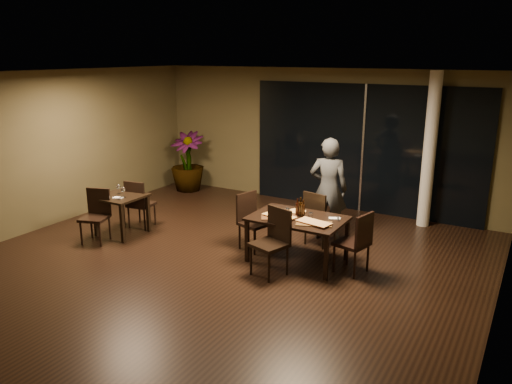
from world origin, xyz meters
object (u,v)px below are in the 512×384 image
(chair_side_far, at_px, (139,202))
(potted_plant, at_px, (187,162))
(chair_main_left, at_px, (251,218))
(diner, at_px, (328,189))
(bottle_a, at_px, (297,207))
(chair_side_near, at_px, (97,212))
(bottle_b, at_px, (303,209))
(main_table, at_px, (298,222))
(chair_main_near, at_px, (273,238))
(side_table, at_px, (121,202))
(bottle_c, at_px, (301,207))
(chair_main_far, at_px, (318,216))
(chair_main_right, at_px, (357,240))

(chair_side_far, height_order, potted_plant, potted_plant)
(chair_main_left, xyz_separation_m, diner, (0.96, 1.12, 0.39))
(diner, distance_m, bottle_a, 1.17)
(chair_side_near, relative_size, bottle_b, 3.28)
(main_table, bearing_deg, chair_main_near, -99.97)
(main_table, xyz_separation_m, diner, (0.02, 1.23, 0.26))
(chair_main_left, bearing_deg, side_table, 119.78)
(diner, bearing_deg, side_table, 12.29)
(chair_main_left, relative_size, bottle_c, 3.10)
(chair_main_near, distance_m, diner, 1.89)
(chair_side_far, bearing_deg, chair_side_near, 70.21)
(side_table, relative_size, potted_plant, 0.55)
(chair_side_far, xyz_separation_m, bottle_a, (3.31, 0.16, 0.36))
(main_table, bearing_deg, chair_side_far, -178.34)
(chair_main_far, relative_size, potted_plant, 0.68)
(side_table, xyz_separation_m, chair_main_near, (3.29, -0.12, -0.04))
(chair_main_near, relative_size, chair_side_near, 1.08)
(chair_main_near, bearing_deg, chair_side_near, -156.72)
(chair_main_left, xyz_separation_m, chair_main_right, (1.94, -0.10, 0.00))
(chair_main_left, distance_m, potted_plant, 4.14)
(side_table, distance_m, bottle_b, 3.52)
(chair_side_far, relative_size, potted_plant, 0.66)
(side_table, bearing_deg, potted_plant, 105.27)
(chair_side_far, bearing_deg, bottle_b, 173.59)
(chair_main_near, bearing_deg, chair_main_left, 155.66)
(bottle_a, bearing_deg, potted_plant, 148.89)
(chair_main_near, height_order, bottle_a, bottle_a)
(side_table, distance_m, chair_side_near, 0.52)
(chair_main_right, bearing_deg, chair_side_near, -64.29)
(chair_side_near, height_order, potted_plant, potted_plant)
(main_table, bearing_deg, chair_main_right, 0.68)
(main_table, height_order, bottle_b, bottle_b)
(chair_main_right, bearing_deg, diner, -128.01)
(chair_main_left, bearing_deg, main_table, -81.14)
(bottle_a, xyz_separation_m, bottle_b, (0.11, -0.01, -0.00))
(diner, xyz_separation_m, bottle_b, (0.05, -1.18, -0.04))
(chair_side_near, distance_m, bottle_a, 3.66)
(chair_main_left, height_order, chair_side_near, chair_main_left)
(side_table, distance_m, chair_side_far, 0.42)
(chair_main_far, bearing_deg, chair_main_right, 152.66)
(potted_plant, bearing_deg, side_table, -74.73)
(chair_main_left, bearing_deg, chair_side_near, 128.95)
(chair_side_near, bearing_deg, chair_main_left, 4.20)
(potted_plant, bearing_deg, main_table, -31.48)
(bottle_c, bearing_deg, bottle_b, -25.59)
(potted_plant, height_order, bottle_c, potted_plant)
(chair_main_near, xyz_separation_m, chair_main_right, (1.11, 0.63, -0.03))
(main_table, xyz_separation_m, bottle_c, (0.01, 0.08, 0.23))
(potted_plant, distance_m, bottle_a, 4.92)
(side_table, distance_m, chair_main_far, 3.65)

